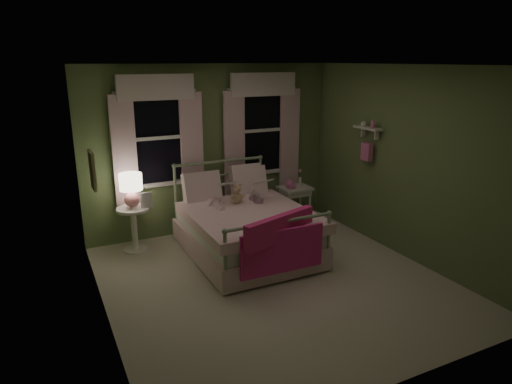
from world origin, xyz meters
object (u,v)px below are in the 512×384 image
nightstand_left (134,223)px  teddy_bear (237,195)px  child_right (250,183)px  child_left (215,184)px  nightstand_right (295,193)px  table_lamp (131,187)px  bed (246,229)px

nightstand_left → teddy_bear: bearing=-20.3°
child_right → child_left: bearing=1.6°
teddy_bear → child_right: bearing=29.5°
teddy_bear → nightstand_right: bearing=19.8°
child_right → table_lamp: (-1.66, 0.35, 0.06)m
child_right → nightstand_left: size_ratio=1.01×
nightstand_left → table_lamp: bearing=-90.0°
nightstand_left → table_lamp: table_lamp is taller
child_left → teddy_bear: bearing=159.4°
bed → child_left: size_ratio=2.66×
bed → teddy_bear: size_ratio=6.92×
teddy_bear → child_left: bearing=150.5°
bed → table_lamp: size_ratio=4.23×
child_left → child_right: size_ratio=1.16×
child_right → teddy_bear: bearing=31.1°
child_left → table_lamp: size_ratio=1.59×
child_right → nightstand_right: 1.05m
teddy_bear → nightstand_right: (1.23, 0.44, -0.24)m
child_left → teddy_bear: size_ratio=2.60×
table_lamp → child_left: bearing=-17.8°
teddy_bear → table_lamp: size_ratio=0.61×
bed → table_lamp: 1.70m
nightstand_right → table_lamp: bearing=178.5°
table_lamp → nightstand_left: bearing=90.0°
bed → child_left: bearing=123.4°
table_lamp → nightstand_right: table_lamp is taller
child_right → nightstand_right: child_right is taller
bed → child_right: 0.73m
table_lamp → nightstand_right: (2.61, -0.07, -0.40)m
child_left → nightstand_left: child_left is taller
bed → nightstand_right: bed is taller
child_left → nightstand_right: (1.51, 0.29, -0.40)m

